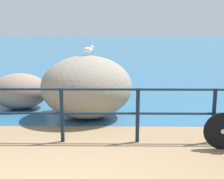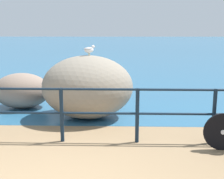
{
  "view_description": "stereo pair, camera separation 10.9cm",
  "coord_description": "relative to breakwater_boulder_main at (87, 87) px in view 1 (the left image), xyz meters",
  "views": [
    {
      "loc": [
        0.97,
        -3.2,
        2.05
      ],
      "look_at": [
        0.92,
        2.41,
        0.92
      ],
      "focal_mm": 47.31,
      "sensor_mm": 36.0,
      "label": 1
    },
    {
      "loc": [
        1.08,
        -3.2,
        2.05
      ],
      "look_at": [
        0.92,
        2.41,
        0.92
      ],
      "focal_mm": 47.31,
      "sensor_mm": 36.0,
      "label": 2
    }
  ],
  "objects": [
    {
      "name": "ground_plane",
      "position": [
        -0.31,
        16.41,
        -0.79
      ],
      "size": [
        120.0,
        120.0,
        0.1
      ],
      "primitive_type": "cube",
      "color": "#846B4C"
    },
    {
      "name": "promenade_railing",
      "position": [
        -0.31,
        -1.58,
        -0.1
      ],
      "size": [
        8.43,
        0.07,
        1.02
      ],
      "color": "black",
      "rests_on": "ground_plane"
    },
    {
      "name": "breakwater_boulder_main",
      "position": [
        0.0,
        0.0,
        0.0
      ],
      "size": [
        2.14,
        1.85,
        1.48
      ],
      "color": "gray",
      "rests_on": "ground"
    },
    {
      "name": "breakwater_boulder_left",
      "position": [
        -1.85,
        0.81,
        -0.27
      ],
      "size": [
        1.49,
        1.11,
        0.94
      ],
      "color": "gray",
      "rests_on": "ground"
    },
    {
      "name": "seagull",
      "position": [
        0.05,
        0.02,
        0.88
      ],
      "size": [
        0.29,
        0.29,
        0.23
      ],
      "rotation": [
        0.0,
        0.0,
        0.77
      ],
      "color": "gold",
      "rests_on": "breakwater_boulder_main"
    },
    {
      "name": "sea_surface",
      "position": [
        -0.31,
        44.32,
        -0.74
      ],
      "size": [
        120.0,
        90.0,
        0.01
      ],
      "primitive_type": "cube",
      "color": "#285B7F",
      "rests_on": "ground_plane"
    }
  ]
}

